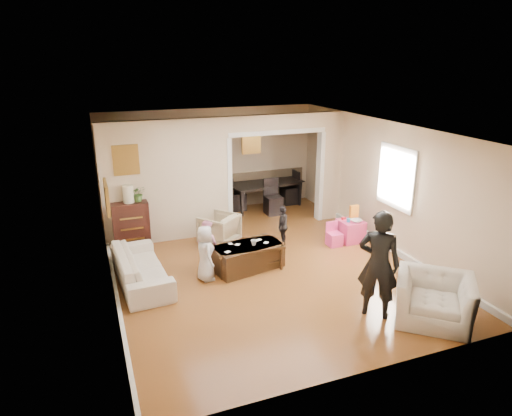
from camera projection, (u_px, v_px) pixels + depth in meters
name	position (u px, v px, depth m)	size (l,w,h in m)	color
floor	(260.00, 262.00, 8.86)	(7.00, 7.00, 0.00)	#975B27
partition_left	(168.00, 182.00, 9.58)	(2.75, 0.18, 2.60)	beige
partition_right	(329.00, 167.00, 10.88)	(0.55, 0.18, 2.60)	beige
partition_header	(277.00, 122.00, 10.05)	(2.22, 0.18, 0.35)	beige
window_pane	(397.00, 177.00, 8.93)	(0.03, 0.95, 1.10)	white
framed_art_partition	(126.00, 160.00, 9.04)	(0.45, 0.03, 0.55)	brown
framed_art_sofa_wall	(107.00, 197.00, 6.84)	(0.03, 0.55, 0.40)	brown
framed_art_alcove	(251.00, 142.00, 11.74)	(0.45, 0.03, 0.55)	brown
sofa	(141.00, 267.00, 7.99)	(1.97, 0.77, 0.58)	beige
armchair_back	(219.00, 229.00, 9.65)	(0.70, 0.72, 0.65)	tan
armchair_front	(434.00, 299.00, 6.81)	(1.09, 0.96, 0.71)	beige
dresser	(131.00, 225.00, 9.37)	(0.73, 0.41, 1.00)	black
table_lamp	(128.00, 194.00, 9.15)	(0.22, 0.22, 0.36)	beige
potted_plant	(138.00, 194.00, 9.22)	(0.30, 0.26, 0.33)	#41662D
coffee_table	(248.00, 257.00, 8.53)	(1.28, 0.64, 0.48)	#352011
coffee_cup	(254.00, 243.00, 8.43)	(0.11, 0.11, 0.10)	silver
play_table	(350.00, 231.00, 9.81)	(0.48, 0.48, 0.47)	#E03A79
cereal_box	(354.00, 212.00, 9.82)	(0.20, 0.07, 0.30)	gold
cyan_cup	(348.00, 220.00, 9.64)	(0.08, 0.08, 0.08)	#2597BB
toy_block	(343.00, 218.00, 9.79)	(0.08, 0.06, 0.05)	red
play_bowl	(356.00, 221.00, 9.64)	(0.23, 0.23, 0.06)	silver
dining_table	(264.00, 194.00, 12.03)	(1.94, 1.08, 0.68)	black
adult_person	(379.00, 264.00, 6.81)	(0.62, 0.41, 1.71)	black
child_kneel_a	(205.00, 253.00, 8.03)	(0.50, 0.32, 1.01)	silver
child_kneel_b	(207.00, 244.00, 8.49)	(0.46, 0.36, 0.95)	pink
child_toddler	(283.00, 226.00, 9.48)	(0.52, 0.22, 0.89)	black
craft_papers	(246.00, 244.00, 8.49)	(0.93, 0.44, 0.00)	white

